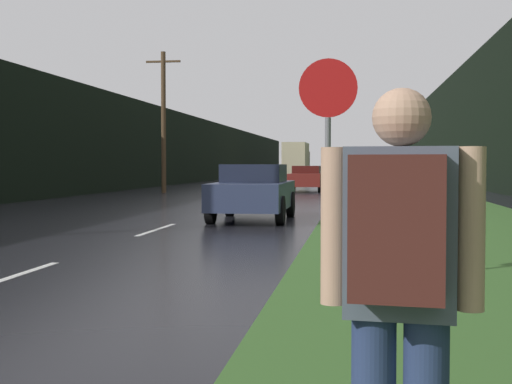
{
  "coord_description": "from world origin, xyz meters",
  "views": [
    {
      "loc": [
        4.48,
        -0.1,
        1.48
      ],
      "look_at": [
        2.4,
        14.65,
        0.9
      ],
      "focal_mm": 50.0,
      "sensor_mm": 36.0,
      "label": 1
    }
  ],
  "objects_px": {
    "stop_sign": "(328,147)",
    "car_passing_far": "(306,178)",
    "car_passing_near": "(253,191)",
    "delivery_truck": "(297,160)",
    "hitchhiker_with_backpack": "(400,288)",
    "car_oncoming": "(250,177)"
  },
  "relations": [
    {
      "from": "stop_sign",
      "to": "car_passing_far",
      "type": "distance_m",
      "value": 30.47
    },
    {
      "from": "car_passing_near",
      "to": "delivery_truck",
      "type": "distance_m",
      "value": 56.27
    },
    {
      "from": "delivery_truck",
      "to": "hitchhiker_with_backpack",
      "type": "bearing_deg",
      "value": -84.91
    },
    {
      "from": "car_passing_near",
      "to": "car_passing_far",
      "type": "relative_size",
      "value": 1.03
    },
    {
      "from": "car_oncoming",
      "to": "car_passing_near",
      "type": "bearing_deg",
      "value": -81.26
    },
    {
      "from": "car_passing_far",
      "to": "car_passing_near",
      "type": "bearing_deg",
      "value": 90.0
    },
    {
      "from": "hitchhiker_with_backpack",
      "to": "car_passing_far",
      "type": "height_order",
      "value": "hitchhiker_with_backpack"
    },
    {
      "from": "car_passing_far",
      "to": "delivery_truck",
      "type": "relative_size",
      "value": 0.49
    },
    {
      "from": "stop_sign",
      "to": "car_oncoming",
      "type": "xyz_separation_m",
      "value": [
        -5.92,
        33.29,
        -0.98
      ]
    },
    {
      "from": "car_passing_near",
      "to": "delivery_truck",
      "type": "height_order",
      "value": "delivery_truck"
    },
    {
      "from": "stop_sign",
      "to": "car_oncoming",
      "type": "relative_size",
      "value": 0.6
    },
    {
      "from": "stop_sign",
      "to": "car_passing_far",
      "type": "bearing_deg",
      "value": 94.47
    },
    {
      "from": "hitchhiker_with_backpack",
      "to": "car_oncoming",
      "type": "relative_size",
      "value": 0.39
    },
    {
      "from": "car_passing_far",
      "to": "car_oncoming",
      "type": "height_order",
      "value": "car_oncoming"
    },
    {
      "from": "car_passing_near",
      "to": "delivery_truck",
      "type": "xyz_separation_m",
      "value": [
        -3.55,
        56.15,
        1.18
      ]
    },
    {
      "from": "hitchhiker_with_backpack",
      "to": "stop_sign",
      "type": "bearing_deg",
      "value": 101.66
    },
    {
      "from": "car_passing_near",
      "to": "car_oncoming",
      "type": "distance_m",
      "value": 23.35
    },
    {
      "from": "car_passing_near",
      "to": "car_oncoming",
      "type": "xyz_separation_m",
      "value": [
        -3.55,
        23.08,
        -0.05
      ]
    },
    {
      "from": "stop_sign",
      "to": "hitchhiker_with_backpack",
      "type": "height_order",
      "value": "stop_sign"
    },
    {
      "from": "delivery_truck",
      "to": "car_passing_far",
      "type": "bearing_deg",
      "value": -84.37
    },
    {
      "from": "car_passing_near",
      "to": "delivery_truck",
      "type": "bearing_deg",
      "value": -86.38
    },
    {
      "from": "delivery_truck",
      "to": "stop_sign",
      "type": "bearing_deg",
      "value": -84.9
    }
  ]
}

